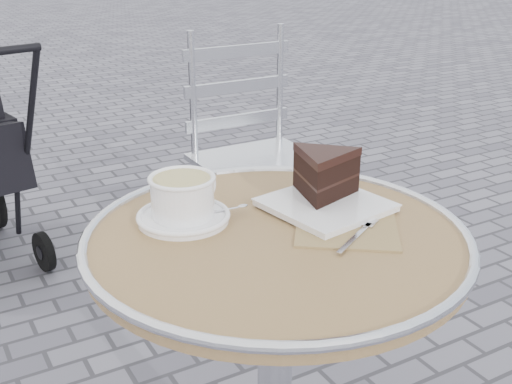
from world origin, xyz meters
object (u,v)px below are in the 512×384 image
cappuccino_set (184,201)px  bistro_chair (249,131)px  cake_plate_set (325,181)px  cafe_table (276,310)px

cappuccino_set → bistro_chair: bistro_chair is taller
cappuccino_set → cake_plate_set: 0.29m
cafe_table → bistro_chair: bearing=63.5°
cafe_table → cake_plate_set: size_ratio=2.11×
cafe_table → bistro_chair: size_ratio=0.79×
cafe_table → bistro_chair: bistro_chair is taller
cake_plate_set → bistro_chair: size_ratio=0.37×
cappuccino_set → cake_plate_set: cake_plate_set is taller
cappuccino_set → cake_plate_set: size_ratio=0.59×
cake_plate_set → bistro_chair: bistro_chair is taller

